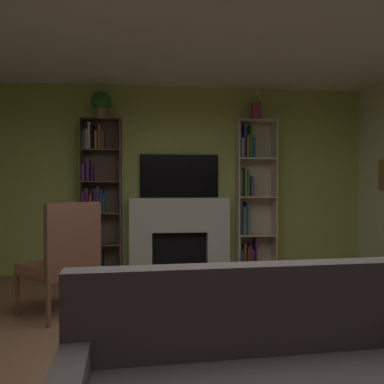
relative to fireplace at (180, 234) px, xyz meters
The scene contains 10 objects.
ground_plane 3.22m from the fireplace, 90.00° to the right, with size 7.85×7.85×0.00m, color #8F6447.
wall_back_accent 0.82m from the fireplace, 90.00° to the left, with size 5.79×0.06×2.80m, color #B1C663.
fireplace is the anchor object (origin of this frame).
tv 0.86m from the fireplace, 90.00° to the left, with size 1.18×0.06×0.65m, color black.
bookshelf_left 1.31m from the fireplace, behind, with size 0.58×0.27×2.28m.
bookshelf_right 1.19m from the fireplace, ahead, with size 0.58×0.32×2.28m.
potted_plant 2.23m from the fireplace, behind, with size 0.27×0.27×0.39m.
vase_with_flowers 2.17m from the fireplace, ahead, with size 0.15×0.15×0.46m.
armchair 2.25m from the fireplace, 125.02° to the right, with size 0.85×0.85×1.14m.
coffee_table 3.43m from the fireplace, 88.55° to the right, with size 0.94×0.51×0.44m.
Camera 1 is at (-0.41, -2.82, 1.30)m, focal length 37.78 mm.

